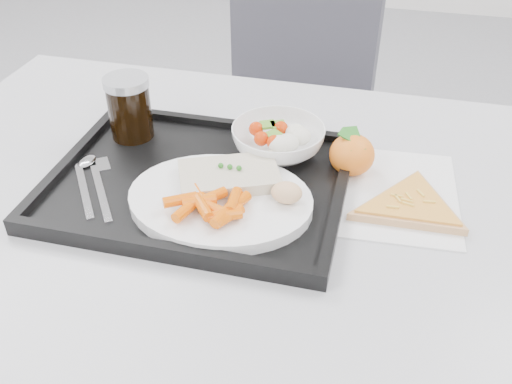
{
  "coord_description": "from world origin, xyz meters",
  "views": [
    {
      "loc": [
        0.18,
        -0.38,
        1.28
      ],
      "look_at": [
        0.02,
        0.28,
        0.77
      ],
      "focal_mm": 40.0,
      "sensor_mm": 36.0,
      "label": 1
    }
  ],
  "objects_px": {
    "salad_bowl": "(278,140)",
    "tray": "(199,183)",
    "table": "(247,227)",
    "dinner_plate": "(220,200)",
    "chair": "(291,111)",
    "tangerine": "(352,154)",
    "cola_glass": "(129,106)",
    "pizza_slice": "(411,206)"
  },
  "relations": [
    {
      "from": "chair",
      "to": "dinner_plate",
      "type": "distance_m",
      "value": 0.76
    },
    {
      "from": "tangerine",
      "to": "pizza_slice",
      "type": "distance_m",
      "value": 0.13
    },
    {
      "from": "table",
      "to": "cola_glass",
      "type": "xyz_separation_m",
      "value": [
        -0.23,
        0.1,
        0.14
      ]
    },
    {
      "from": "dinner_plate",
      "to": "salad_bowl",
      "type": "height_order",
      "value": "salad_bowl"
    },
    {
      "from": "salad_bowl",
      "to": "tangerine",
      "type": "bearing_deg",
      "value": -4.55
    },
    {
      "from": "tray",
      "to": "pizza_slice",
      "type": "distance_m",
      "value": 0.32
    },
    {
      "from": "salad_bowl",
      "to": "table",
      "type": "bearing_deg",
      "value": -103.96
    },
    {
      "from": "table",
      "to": "dinner_plate",
      "type": "distance_m",
      "value": 0.11
    },
    {
      "from": "chair",
      "to": "tangerine",
      "type": "xyz_separation_m",
      "value": [
        0.2,
        -0.57,
        0.25
      ]
    },
    {
      "from": "tangerine",
      "to": "dinner_plate",
      "type": "bearing_deg",
      "value": -138.84
    },
    {
      "from": "dinner_plate",
      "to": "cola_glass",
      "type": "height_order",
      "value": "cola_glass"
    },
    {
      "from": "tangerine",
      "to": "cola_glass",
      "type": "bearing_deg",
      "value": 179.62
    },
    {
      "from": "dinner_plate",
      "to": "cola_glass",
      "type": "bearing_deg",
      "value": 143.08
    },
    {
      "from": "cola_glass",
      "to": "tray",
      "type": "bearing_deg",
      "value": -32.81
    },
    {
      "from": "salad_bowl",
      "to": "cola_glass",
      "type": "relative_size",
      "value": 1.41
    },
    {
      "from": "chair",
      "to": "dinner_plate",
      "type": "bearing_deg",
      "value": -87.77
    },
    {
      "from": "tray",
      "to": "salad_bowl",
      "type": "distance_m",
      "value": 0.15
    },
    {
      "from": "tangerine",
      "to": "table",
      "type": "bearing_deg",
      "value": -147.32
    },
    {
      "from": "table",
      "to": "cola_glass",
      "type": "height_order",
      "value": "cola_glass"
    },
    {
      "from": "tray",
      "to": "salad_bowl",
      "type": "bearing_deg",
      "value": 46.05
    },
    {
      "from": "chair",
      "to": "tray",
      "type": "bearing_deg",
      "value": -92.01
    },
    {
      "from": "chair",
      "to": "tangerine",
      "type": "relative_size",
      "value": 12.62
    },
    {
      "from": "cola_glass",
      "to": "pizza_slice",
      "type": "distance_m",
      "value": 0.48
    },
    {
      "from": "salad_bowl",
      "to": "tangerine",
      "type": "relative_size",
      "value": 2.06
    },
    {
      "from": "table",
      "to": "pizza_slice",
      "type": "distance_m",
      "value": 0.26
    },
    {
      "from": "tray",
      "to": "dinner_plate",
      "type": "bearing_deg",
      "value": -46.94
    },
    {
      "from": "tangerine",
      "to": "pizza_slice",
      "type": "xyz_separation_m",
      "value": [
        0.1,
        -0.08,
        -0.02
      ]
    },
    {
      "from": "salad_bowl",
      "to": "tray",
      "type": "bearing_deg",
      "value": -133.95
    },
    {
      "from": "salad_bowl",
      "to": "cola_glass",
      "type": "distance_m",
      "value": 0.26
    },
    {
      "from": "dinner_plate",
      "to": "pizza_slice",
      "type": "relative_size",
      "value": 0.99
    },
    {
      "from": "salad_bowl",
      "to": "tangerine",
      "type": "xyz_separation_m",
      "value": [
        0.12,
        -0.01,
        -0.0
      ]
    },
    {
      "from": "dinner_plate",
      "to": "pizza_slice",
      "type": "height_order",
      "value": "dinner_plate"
    },
    {
      "from": "pizza_slice",
      "to": "dinner_plate",
      "type": "bearing_deg",
      "value": -164.97
    },
    {
      "from": "chair",
      "to": "salad_bowl",
      "type": "height_order",
      "value": "chair"
    },
    {
      "from": "table",
      "to": "tangerine",
      "type": "relative_size",
      "value": 16.28
    },
    {
      "from": "table",
      "to": "dinner_plate",
      "type": "height_order",
      "value": "dinner_plate"
    },
    {
      "from": "dinner_plate",
      "to": "pizza_slice",
      "type": "bearing_deg",
      "value": 15.03
    },
    {
      "from": "salad_bowl",
      "to": "pizza_slice",
      "type": "bearing_deg",
      "value": -21.95
    },
    {
      "from": "chair",
      "to": "table",
      "type": "bearing_deg",
      "value": -85.43
    },
    {
      "from": "table",
      "to": "dinner_plate",
      "type": "bearing_deg",
      "value": -113.92
    },
    {
      "from": "pizza_slice",
      "to": "table",
      "type": "bearing_deg",
      "value": -176.2
    },
    {
      "from": "tray",
      "to": "salad_bowl",
      "type": "relative_size",
      "value": 2.96
    }
  ]
}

